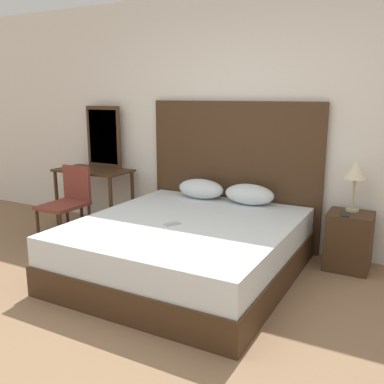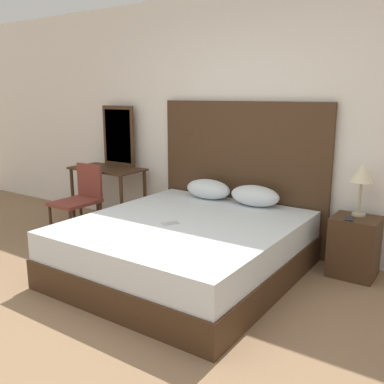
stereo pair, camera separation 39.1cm
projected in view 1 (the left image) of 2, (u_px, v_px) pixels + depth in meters
The scene contains 13 objects.
ground_plane at pixel (119, 341), 2.90m from camera, with size 16.00×16.00×0.00m, color #8C6B4C.
wall_back at pixel (249, 122), 4.60m from camera, with size 10.00×0.06×2.70m.
bed at pixel (187, 248), 3.95m from camera, with size 1.87×2.06×0.51m.
headboard at pixel (233, 173), 4.73m from camera, with size 1.97×0.05×1.57m.
pillow_left at pixel (201, 189), 4.71m from camera, with size 0.53×0.28×0.21m.
pillow_right at pixel (249, 194), 4.45m from camera, with size 0.53×0.28×0.21m.
phone_on_bed at pixel (172, 224), 3.78m from camera, with size 0.13×0.17×0.01m.
nightstand at pixel (349, 241), 4.06m from camera, with size 0.41×0.37×0.55m.
table_lamp at pixel (355, 171), 3.98m from camera, with size 0.22×0.22×0.49m.
phone_on_nightstand at pixel (345, 214), 3.94m from camera, with size 0.10×0.16×0.01m.
vanity_desk at pixel (94, 179), 5.34m from camera, with size 0.95×0.51×0.73m.
vanity_mirror at pixel (104, 137), 5.42m from camera, with size 0.51×0.03×0.77m.
chair at pixel (68, 199), 4.93m from camera, with size 0.41×0.52×0.82m.
Camera 1 is at (1.67, -2.06, 1.64)m, focal length 40.00 mm.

